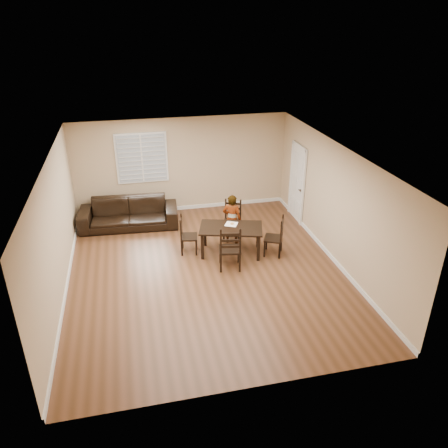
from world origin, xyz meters
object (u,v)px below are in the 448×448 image
at_px(child, 232,219).
at_px(donut, 232,223).
at_px(dining_table, 231,231).
at_px(sofa, 129,213).
at_px(chair_far, 230,251).
at_px(chair_right, 278,238).
at_px(chair_left, 184,236).
at_px(chair_near, 233,219).

xyz_separation_m(child, donut, (-0.08, -0.36, 0.06)).
bearing_deg(child, dining_table, 102.26).
bearing_deg(dining_table, donut, 83.66).
height_order(child, sofa, child).
xyz_separation_m(chair_far, chair_right, (1.28, 0.45, -0.05)).
bearing_deg(sofa, chair_right, -30.23).
distance_m(chair_far, chair_left, 1.38).
relative_size(child, donut, 13.24).
bearing_deg(chair_right, child, -106.87).
height_order(donut, sofa, sofa).
height_order(dining_table, chair_far, chair_far).
bearing_deg(child, chair_right, 166.19).
relative_size(chair_right, donut, 10.03).
relative_size(chair_near, chair_left, 1.04).
bearing_deg(chair_right, chair_far, -45.76).
bearing_deg(chair_far, chair_near, -95.28).
height_order(dining_table, sofa, sofa).
bearing_deg(chair_right, chair_left, -80.99).
relative_size(chair_near, chair_right, 1.00).
distance_m(chair_left, donut, 1.18).
xyz_separation_m(chair_right, donut, (-1.01, 0.48, 0.27)).
relative_size(chair_near, child, 0.76).
xyz_separation_m(dining_table, chair_left, (-1.08, 0.29, -0.17)).
bearing_deg(child, sofa, -3.28).
bearing_deg(donut, child, 77.07).
bearing_deg(chair_right, dining_table, -81.77).
height_order(chair_left, child, child).
bearing_deg(dining_table, chair_right, -0.97).
bearing_deg(chair_far, chair_left, -40.15).
bearing_deg(chair_near, chair_far, -85.24).
distance_m(chair_far, donut, 0.99).
height_order(chair_far, donut, chair_far).
distance_m(dining_table, chair_left, 1.13).
height_order(chair_near, donut, chair_near).
bearing_deg(sofa, chair_far, -48.36).
height_order(chair_far, child, child).
height_order(chair_left, chair_right, chair_right).
relative_size(dining_table, chair_near, 1.67).
bearing_deg(chair_left, chair_far, -130.57).
height_order(chair_near, sofa, chair_near).
relative_size(chair_near, donut, 10.05).
bearing_deg(donut, sofa, 142.12).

